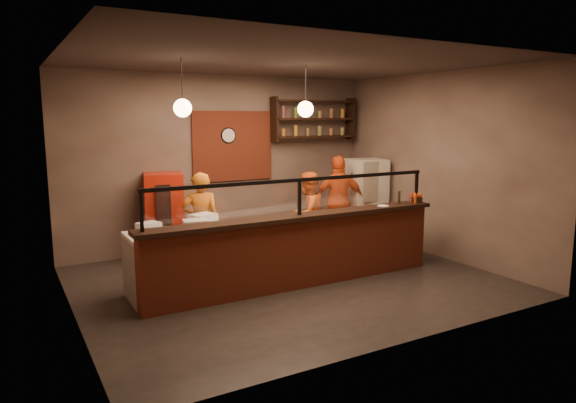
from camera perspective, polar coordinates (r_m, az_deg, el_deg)
floor at (r=7.81m, az=0.10°, el=-8.79°), size 6.00×6.00×0.00m
ceiling at (r=7.47m, az=0.11°, el=15.26°), size 6.00×6.00×0.00m
wall_back at (r=9.71m, az=-7.25°, el=4.34°), size 6.00×0.00×6.00m
wall_left at (r=6.54m, az=-23.39°, el=1.29°), size 0.00×5.00×5.00m
wall_right at (r=9.32m, az=16.37°, el=3.84°), size 0.00×5.00×5.00m
wall_front at (r=5.46m, az=13.23°, el=0.37°), size 6.00×0.00×6.00m
brick_patch at (r=9.74m, az=-6.13°, el=6.15°), size 1.60×0.04×1.30m
service_counter at (r=7.42m, az=1.26°, el=-5.74°), size 4.60×0.25×1.00m
counter_ledge at (r=7.30m, az=1.27°, el=-1.72°), size 4.70×0.37×0.06m
worktop_cabinet at (r=7.86m, az=-0.63°, el=-5.45°), size 4.60×0.75×0.85m
worktop at (r=7.76m, az=-0.63°, el=-2.23°), size 4.60×0.75×0.05m
sneeze_guard at (r=7.24m, az=1.28°, el=0.92°), size 4.50×0.05×0.52m
wall_shelving at (r=10.39m, az=2.89°, el=9.14°), size 1.84×0.28×0.85m
wall_clock at (r=9.68m, az=-6.67°, el=7.31°), size 0.30×0.04×0.30m
pendant_left at (r=7.00m, az=-11.63°, el=10.15°), size 0.24×0.24×0.77m
pendant_right at (r=7.80m, az=1.96°, el=10.23°), size 0.24×0.24×0.77m
cook_left at (r=8.17m, az=-9.64°, el=-2.33°), size 0.67×0.53×1.60m
cook_mid at (r=8.94m, az=2.19°, el=-1.50°), size 0.87×0.76×1.51m
cook_right at (r=9.76m, az=5.71°, el=0.04°), size 1.10×0.76×1.73m
fridge at (r=10.25m, az=8.62°, el=0.14°), size 0.79×0.76×1.63m
red_cooler at (r=9.09m, az=-13.54°, el=-1.59°), size 0.77×0.73×1.50m
pizza_dough at (r=7.67m, az=-2.19°, el=-2.13°), size 0.52×0.52×0.01m
prep_tub_a at (r=7.13m, az=-15.23°, el=-2.82°), size 0.34×0.30×0.14m
prep_tub_b at (r=7.43m, az=-9.40°, el=-2.01°), size 0.41×0.37×0.17m
prep_tub_c at (r=7.04m, az=-10.20°, el=-2.68°), size 0.37×0.31×0.16m
rolling_pin at (r=7.14m, az=-14.81°, el=-3.09°), size 0.33×0.26×0.06m
condiment_caddy at (r=8.60m, az=14.02°, el=0.20°), size 0.20×0.18×0.09m
pepper_mill at (r=8.45m, az=12.23°, el=0.47°), size 0.05×0.05×0.20m
small_plate at (r=8.13m, az=10.54°, el=-0.48°), size 0.19×0.19×0.01m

